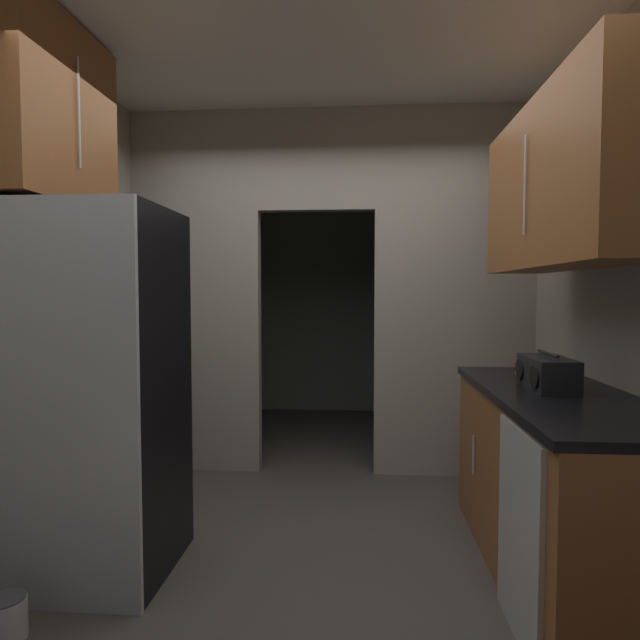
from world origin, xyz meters
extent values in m
plane|color=#47423D|center=(0.00, 0.00, 0.00)|extent=(20.00, 20.00, 0.00)
cube|color=silver|center=(0.00, 0.46, 2.82)|extent=(3.48, 7.04, 0.06)
cube|color=#9E998C|center=(-1.04, 1.52, 1.39)|extent=(0.99, 0.12, 2.79)
cube|color=#9E998C|center=(0.94, 1.52, 1.39)|extent=(1.19, 0.12, 2.79)
cube|color=#9E998C|center=(-0.10, 1.52, 2.41)|extent=(0.89, 0.12, 0.76)
cube|color=gray|center=(0.00, 3.77, 1.39)|extent=(3.08, 0.10, 2.79)
cube|color=gray|center=(-1.49, 2.65, 1.39)|extent=(0.10, 2.25, 2.79)
cube|color=gray|center=(1.49, 2.65, 1.39)|extent=(0.10, 2.25, 2.79)
cube|color=black|center=(-1.12, -0.08, 0.91)|extent=(0.84, 0.71, 1.81)
cube|color=#B7BABC|center=(-1.12, -0.45, 0.91)|extent=(0.84, 0.03, 1.81)
cube|color=brown|center=(1.21, 0.01, 0.44)|extent=(0.62, 1.79, 0.88)
cube|color=black|center=(1.21, 0.01, 0.90)|extent=(0.66, 1.79, 0.04)
cylinder|color=#B7BABC|center=(0.88, -0.38, 0.48)|extent=(0.01, 0.01, 0.22)
cylinder|color=#B7BABC|center=(0.88, 0.41, 0.48)|extent=(0.01, 0.01, 0.22)
cube|color=#B7BABC|center=(0.89, -0.49, 0.43)|extent=(0.02, 0.56, 0.86)
cube|color=brown|center=(1.21, 0.01, 1.91)|extent=(0.34, 1.61, 0.79)
cylinder|color=#B7BABC|center=(1.03, 0.01, 1.91)|extent=(0.01, 0.01, 0.48)
cube|color=brown|center=(-1.36, 0.01, 2.31)|extent=(0.34, 0.92, 0.92)
cylinder|color=#B7BABC|center=(-1.18, 0.01, 2.31)|extent=(0.01, 0.01, 0.55)
cube|color=black|center=(1.18, 0.10, 1.00)|extent=(0.19, 0.41, 0.16)
cylinder|color=#262626|center=(1.18, 0.10, 1.10)|extent=(0.02, 0.29, 0.02)
cylinder|color=black|center=(1.08, -0.03, 1.00)|extent=(0.01, 0.11, 0.11)
cylinder|color=black|center=(1.08, 0.22, 1.00)|extent=(0.01, 0.11, 0.11)
cube|color=gold|center=(1.21, 0.54, 0.93)|extent=(0.14, 0.15, 0.02)
cube|color=black|center=(1.21, 0.54, 0.95)|extent=(0.11, 0.15, 0.02)
cube|color=red|center=(1.22, 0.54, 0.97)|extent=(0.13, 0.16, 0.02)
cylinder|color=silver|center=(-1.19, -0.66, 0.08)|extent=(0.17, 0.17, 0.17)
cylinder|color=#4C4C51|center=(-1.19, -0.66, 0.17)|extent=(0.16, 0.16, 0.01)
camera|label=1|loc=(0.25, -2.70, 1.40)|focal=30.72mm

